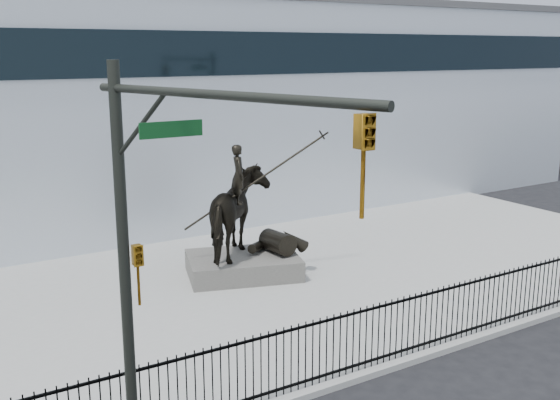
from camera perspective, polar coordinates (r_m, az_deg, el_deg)
ground at (r=15.35m, az=14.30°, el=-15.19°), size 120.00×120.00×0.00m
plaza at (r=20.30m, az=-0.09°, el=-7.40°), size 30.00×12.00×0.15m
building at (r=30.97m, az=-12.97°, el=7.75°), size 44.00×14.00×9.00m
picket_fence at (r=15.75m, az=11.17°, el=-10.62°), size 22.10×0.10×1.50m
statue_plinth at (r=20.85m, az=-3.23°, el=-5.71°), size 3.98×3.29×0.64m
equestrian_statue at (r=20.39m, az=-3.11°, el=-1.25°), size 4.20×3.29×3.72m
traffic_signal_left at (r=9.68m, az=-10.46°, el=-6.00°), size 1.52×4.84×7.00m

